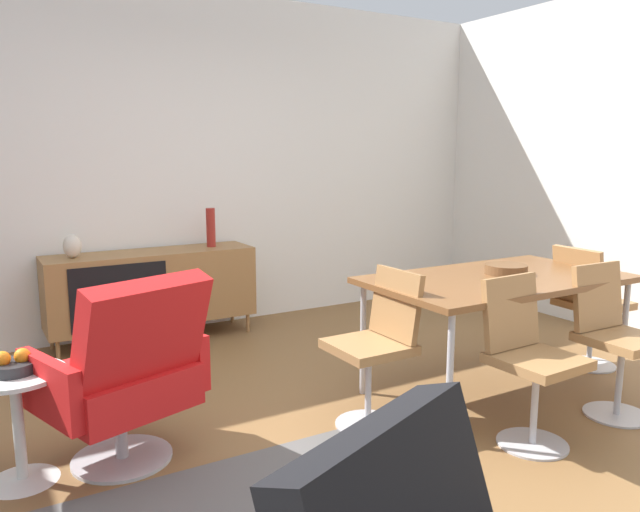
{
  "coord_description": "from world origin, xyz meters",
  "views": [
    {
      "loc": [
        -1.47,
        -2.45,
        1.49
      ],
      "look_at": [
        0.26,
        0.5,
        0.91
      ],
      "focal_mm": 34.3,
      "sensor_mm": 36.0,
      "label": 1
    }
  ],
  "objects_px": {
    "dining_chair_front_left": "(528,354)",
    "vase_cobalt": "(72,246)",
    "side_table_round": "(17,415)",
    "fruit_bowl": "(13,365)",
    "wooden_bowl_on_table": "(506,269)",
    "lounge_chair_red": "(125,372)",
    "dining_chair_near_window": "(378,342)",
    "sideboard": "(152,287)",
    "dining_table": "(497,283)",
    "vase_sculptural_dark": "(211,228)",
    "dining_chair_front_right": "(613,334)",
    "dining_chair_far_end": "(587,302)"
  },
  "relations": [
    {
      "from": "dining_table",
      "to": "lounge_chair_red",
      "type": "relative_size",
      "value": 1.69
    },
    {
      "from": "side_table_round",
      "to": "fruit_bowl",
      "type": "distance_m",
      "value": 0.23
    },
    {
      "from": "dining_chair_front_left",
      "to": "wooden_bowl_on_table",
      "type": "bearing_deg",
      "value": 52.21
    },
    {
      "from": "dining_chair_front_right",
      "to": "fruit_bowl",
      "type": "relative_size",
      "value": 4.28
    },
    {
      "from": "dining_chair_front_left",
      "to": "fruit_bowl",
      "type": "height_order",
      "value": "dining_chair_front_left"
    },
    {
      "from": "dining_chair_front_left",
      "to": "side_table_round",
      "type": "relative_size",
      "value": 1.65
    },
    {
      "from": "dining_chair_front_left",
      "to": "dining_chair_near_window",
      "type": "height_order",
      "value": "same"
    },
    {
      "from": "dining_table",
      "to": "dining_chair_near_window",
      "type": "relative_size",
      "value": 1.87
    },
    {
      "from": "dining_table",
      "to": "side_table_round",
      "type": "distance_m",
      "value": 2.69
    },
    {
      "from": "lounge_chair_red",
      "to": "dining_chair_far_end",
      "type": "bearing_deg",
      "value": -4.15
    },
    {
      "from": "dining_table",
      "to": "side_table_round",
      "type": "height_order",
      "value": "dining_table"
    },
    {
      "from": "sideboard",
      "to": "wooden_bowl_on_table",
      "type": "distance_m",
      "value": 2.7
    },
    {
      "from": "wooden_bowl_on_table",
      "to": "lounge_chair_red",
      "type": "bearing_deg",
      "value": 175.11
    },
    {
      "from": "vase_cobalt",
      "to": "dining_chair_front_right",
      "type": "height_order",
      "value": "vase_cobalt"
    },
    {
      "from": "dining_chair_near_window",
      "to": "lounge_chair_red",
      "type": "distance_m",
      "value": 1.32
    },
    {
      "from": "dining_chair_front_left",
      "to": "vase_cobalt",
      "type": "bearing_deg",
      "value": 123.04
    },
    {
      "from": "dining_chair_near_window",
      "to": "fruit_bowl",
      "type": "xyz_separation_m",
      "value": [
        -1.76,
        0.32,
        0.09
      ]
    },
    {
      "from": "dining_table",
      "to": "dining_chair_front_right",
      "type": "height_order",
      "value": "dining_chair_front_right"
    },
    {
      "from": "sideboard",
      "to": "lounge_chair_red",
      "type": "relative_size",
      "value": 1.69
    },
    {
      "from": "fruit_bowl",
      "to": "vase_cobalt",
      "type": "bearing_deg",
      "value": 73.6
    },
    {
      "from": "sideboard",
      "to": "dining_chair_near_window",
      "type": "distance_m",
      "value": 2.24
    },
    {
      "from": "side_table_round",
      "to": "fruit_bowl",
      "type": "relative_size",
      "value": 2.6
    },
    {
      "from": "dining_chair_near_window",
      "to": "fruit_bowl",
      "type": "height_order",
      "value": "dining_chair_near_window"
    },
    {
      "from": "dining_chair_front_right",
      "to": "dining_chair_far_end",
      "type": "height_order",
      "value": "same"
    },
    {
      "from": "vase_cobalt",
      "to": "wooden_bowl_on_table",
      "type": "height_order",
      "value": "vase_cobalt"
    },
    {
      "from": "vase_sculptural_dark",
      "to": "dining_chair_far_end",
      "type": "xyz_separation_m",
      "value": [
        1.93,
        -2.14,
        -0.41
      ]
    },
    {
      "from": "wooden_bowl_on_table",
      "to": "dining_chair_front_left",
      "type": "bearing_deg",
      "value": -127.79
    },
    {
      "from": "sideboard",
      "to": "side_table_round",
      "type": "height_order",
      "value": "sideboard"
    },
    {
      "from": "dining_chair_front_right",
      "to": "dining_chair_front_left",
      "type": "bearing_deg",
      "value": -180.0
    },
    {
      "from": "wooden_bowl_on_table",
      "to": "dining_chair_near_window",
      "type": "distance_m",
      "value": 1.04
    },
    {
      "from": "dining_table",
      "to": "dining_chair_near_window",
      "type": "distance_m",
      "value": 0.92
    },
    {
      "from": "dining_chair_far_end",
      "to": "lounge_chair_red",
      "type": "height_order",
      "value": "lounge_chair_red"
    },
    {
      "from": "dining_table",
      "to": "wooden_bowl_on_table",
      "type": "xyz_separation_m",
      "value": [
        0.1,
        0.03,
        0.07
      ]
    },
    {
      "from": "vase_cobalt",
      "to": "vase_sculptural_dark",
      "type": "bearing_deg",
      "value": 0.0
    },
    {
      "from": "dining_table",
      "to": "dining_chair_front_right",
      "type": "bearing_deg",
      "value": -57.84
    },
    {
      "from": "dining_table",
      "to": "dining_chair_front_left",
      "type": "xyz_separation_m",
      "value": [
        -0.35,
        -0.56,
        -0.23
      ]
    },
    {
      "from": "vase_cobalt",
      "to": "lounge_chair_red",
      "type": "bearing_deg",
      "value": -92.29
    },
    {
      "from": "vase_cobalt",
      "to": "dining_chair_near_window",
      "type": "distance_m",
      "value": 2.49
    },
    {
      "from": "sideboard",
      "to": "dining_table",
      "type": "height_order",
      "value": "dining_table"
    },
    {
      "from": "sideboard",
      "to": "fruit_bowl",
      "type": "height_order",
      "value": "sideboard"
    },
    {
      "from": "side_table_round",
      "to": "dining_chair_near_window",
      "type": "bearing_deg",
      "value": -10.3
    },
    {
      "from": "dining_table",
      "to": "wooden_bowl_on_table",
      "type": "relative_size",
      "value": 6.15
    },
    {
      "from": "dining_chair_near_window",
      "to": "fruit_bowl",
      "type": "bearing_deg",
      "value": 169.71
    },
    {
      "from": "vase_sculptural_dark",
      "to": "dining_table",
      "type": "relative_size",
      "value": 0.2
    },
    {
      "from": "wooden_bowl_on_table",
      "to": "fruit_bowl",
      "type": "relative_size",
      "value": 1.3
    },
    {
      "from": "vase_cobalt",
      "to": "vase_sculptural_dark",
      "type": "xyz_separation_m",
      "value": [
        1.07,
        0.0,
        0.07
      ]
    },
    {
      "from": "wooden_bowl_on_table",
      "to": "dining_chair_front_left",
      "type": "height_order",
      "value": "dining_chair_front_left"
    },
    {
      "from": "wooden_bowl_on_table",
      "to": "dining_chair_front_right",
      "type": "relative_size",
      "value": 0.3
    },
    {
      "from": "sideboard",
      "to": "dining_chair_front_left",
      "type": "distance_m",
      "value": 2.95
    },
    {
      "from": "sideboard",
      "to": "dining_chair_front_left",
      "type": "relative_size",
      "value": 1.87
    }
  ]
}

